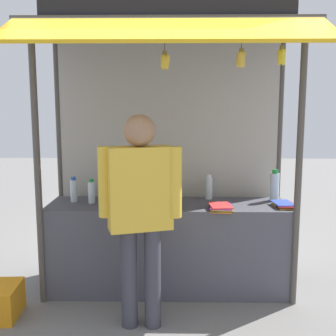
% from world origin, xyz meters
% --- Properties ---
extents(ground_plane, '(20.00, 20.00, 0.00)m').
position_xyz_m(ground_plane, '(0.00, 0.00, 0.00)').
color(ground_plane, slate).
extents(stall_counter, '(2.31, 0.61, 0.86)m').
position_xyz_m(stall_counter, '(0.00, 0.00, 0.43)').
color(stall_counter, '#4C4C56').
rests_on(stall_counter, ground).
extents(stall_structure, '(2.51, 1.48, 2.87)m').
position_xyz_m(stall_structure, '(0.00, 0.12, 1.72)').
color(stall_structure, '#4C4742').
rests_on(stall_structure, ground).
extents(water_bottle_mid_left, '(0.09, 0.09, 0.31)m').
position_xyz_m(water_bottle_mid_left, '(1.06, 0.15, 1.01)').
color(water_bottle_mid_left, silver).
rests_on(water_bottle_mid_left, stall_counter).
extents(water_bottle_mid_right, '(0.07, 0.07, 0.25)m').
position_xyz_m(water_bottle_mid_right, '(0.41, 0.22, 0.98)').
color(water_bottle_mid_right, silver).
rests_on(water_bottle_mid_right, stall_counter).
extents(water_bottle_rear_center, '(0.07, 0.07, 0.24)m').
position_xyz_m(water_bottle_rear_center, '(-0.74, 0.01, 0.97)').
color(water_bottle_rear_center, silver).
rests_on(water_bottle_rear_center, stall_counter).
extents(water_bottle_far_left, '(0.07, 0.07, 0.25)m').
position_xyz_m(water_bottle_far_left, '(-0.93, 0.07, 0.98)').
color(water_bottle_far_left, silver).
rests_on(water_bottle_far_left, stall_counter).
extents(water_bottle_front_right, '(0.08, 0.08, 0.28)m').
position_xyz_m(water_bottle_front_right, '(-0.39, 0.15, 0.99)').
color(water_bottle_front_right, silver).
rests_on(water_bottle_front_right, stall_counter).
extents(water_bottle_back_left, '(0.08, 0.08, 0.30)m').
position_xyz_m(water_bottle_back_left, '(-0.50, 0.05, 1.00)').
color(water_bottle_back_left, silver).
rests_on(water_bottle_back_left, stall_counter).
extents(magazine_stack_back_right, '(0.21, 0.27, 0.04)m').
position_xyz_m(magazine_stack_back_right, '(1.10, -0.10, 0.88)').
color(magazine_stack_back_right, yellow).
rests_on(magazine_stack_back_right, stall_counter).
extents(magazine_stack_center, '(0.22, 0.28, 0.05)m').
position_xyz_m(magazine_stack_center, '(0.49, -0.23, 0.89)').
color(magazine_stack_center, orange).
rests_on(magazine_stack_center, stall_counter).
extents(magazine_stack_front_left, '(0.18, 0.29, 0.05)m').
position_xyz_m(magazine_stack_front_left, '(-0.47, -0.23, 0.89)').
color(magazine_stack_front_left, yellow).
rests_on(magazine_stack_front_left, stall_counter).
extents(banana_bunch_inner_right, '(0.09, 0.09, 0.29)m').
position_xyz_m(banana_bunch_inner_right, '(-0.02, -0.41, 2.16)').
color(banana_bunch_inner_right, '#332D23').
extents(banana_bunch_leftmost, '(0.09, 0.09, 0.25)m').
position_xyz_m(banana_bunch_leftmost, '(0.94, -0.40, 2.20)').
color(banana_bunch_leftmost, '#332D23').
extents(banana_bunch_rightmost, '(0.09, 0.09, 0.27)m').
position_xyz_m(banana_bunch_rightmost, '(0.61, -0.40, 2.18)').
color(banana_bunch_rightmost, '#332D23').
extents(vendor_person, '(0.66, 0.34, 1.74)m').
position_xyz_m(vendor_person, '(-0.21, -0.73, 1.05)').
color(vendor_person, '#383842').
rests_on(vendor_person, ground).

